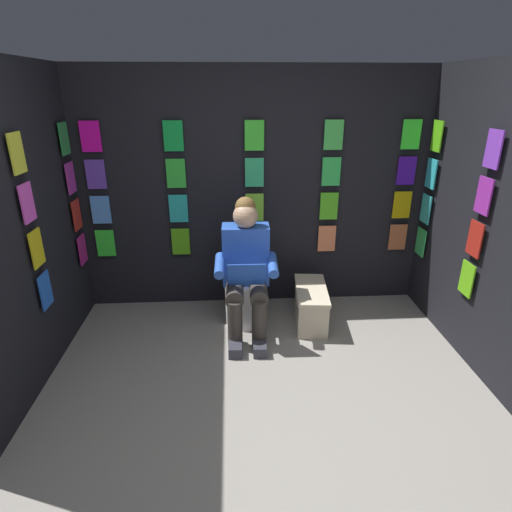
% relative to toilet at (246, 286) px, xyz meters
% --- Properties ---
extents(ground_plane, '(30.00, 30.00, 0.00)m').
position_rel_toilet_xyz_m(ground_plane, '(-0.10, 1.69, -0.33)').
color(ground_plane, gray).
extents(display_wall_back, '(3.33, 0.14, 2.23)m').
position_rel_toilet_xyz_m(display_wall_back, '(-0.10, -0.40, 0.79)').
color(display_wall_back, black).
rests_on(display_wall_back, ground).
extents(display_wall_left, '(0.14, 2.04, 2.23)m').
position_rel_toilet_xyz_m(display_wall_left, '(-1.76, 0.67, 0.79)').
color(display_wall_left, black).
rests_on(display_wall_left, ground).
extents(display_wall_right, '(0.14, 2.04, 2.23)m').
position_rel_toilet_xyz_m(display_wall_right, '(1.56, 0.67, 0.79)').
color(display_wall_right, black).
rests_on(display_wall_right, ground).
extents(toilet, '(0.41, 0.56, 0.77)m').
position_rel_toilet_xyz_m(toilet, '(0.00, 0.00, 0.00)').
color(toilet, white).
rests_on(toilet, ground).
extents(person_reading, '(0.53, 0.69, 1.19)m').
position_rel_toilet_xyz_m(person_reading, '(0.00, 0.23, 0.27)').
color(person_reading, blue).
rests_on(person_reading, ground).
extents(comic_longbox_near, '(0.34, 0.66, 0.34)m').
position_rel_toilet_xyz_m(comic_longbox_near, '(-0.59, 0.12, -0.15)').
color(comic_longbox_near, beige).
rests_on(comic_longbox_near, ground).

